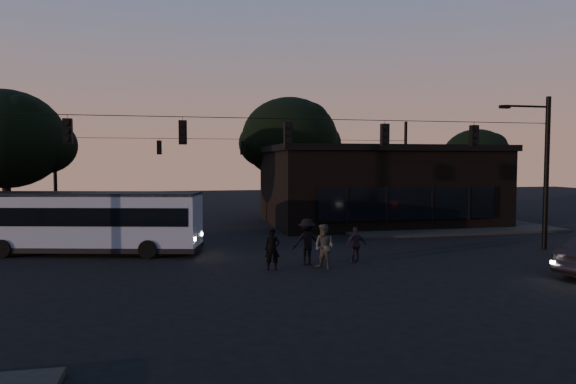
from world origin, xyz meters
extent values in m
plane|color=black|center=(0.00, 0.00, 0.00)|extent=(120.00, 120.00, 0.00)
cube|color=black|center=(12.00, 14.00, 0.07)|extent=(14.00, 10.00, 0.15)
cube|color=black|center=(-14.00, 14.00, 0.07)|extent=(14.00, 10.00, 0.15)
cube|color=black|center=(9.00, 16.00, 2.50)|extent=(15.00, 10.00, 5.00)
cube|color=black|center=(9.00, 16.00, 5.20)|extent=(15.40, 10.40, 0.40)
cube|color=black|center=(9.00, 10.88, 1.80)|extent=(11.50, 0.18, 2.00)
cylinder|color=black|center=(4.00, 22.00, 2.00)|extent=(0.44, 0.44, 4.00)
ellipsoid|color=black|center=(4.00, 22.00, 6.20)|extent=(7.60, 7.60, 6.46)
cylinder|color=black|center=(18.00, 18.00, 1.50)|extent=(0.44, 0.44, 3.00)
ellipsoid|color=black|center=(18.00, 18.00, 4.65)|extent=(5.20, 5.20, 4.42)
cylinder|color=black|center=(-14.00, 13.00, 1.80)|extent=(0.44, 0.44, 3.60)
ellipsoid|color=black|center=(-14.00, 13.00, 5.58)|extent=(6.40, 6.40, 5.44)
cylinder|color=black|center=(13.00, 4.00, 3.75)|extent=(0.24, 0.24, 7.50)
cylinder|color=black|center=(0.00, 4.00, 6.20)|extent=(26.00, 0.03, 0.03)
cube|color=black|center=(-9.00, 4.00, 5.55)|extent=(0.34, 0.30, 1.00)
cube|color=black|center=(-4.50, 4.00, 5.55)|extent=(0.34, 0.30, 1.00)
cube|color=black|center=(0.00, 4.00, 5.55)|extent=(0.34, 0.30, 1.00)
cube|color=black|center=(4.50, 4.00, 5.55)|extent=(0.34, 0.30, 1.00)
cube|color=black|center=(9.00, 4.00, 5.55)|extent=(0.34, 0.30, 1.00)
cylinder|color=black|center=(-13.00, 20.00, 3.75)|extent=(0.24, 0.24, 7.50)
cylinder|color=black|center=(13.00, 20.00, 3.75)|extent=(0.24, 0.24, 7.50)
cylinder|color=black|center=(0.00, 20.00, 6.00)|extent=(26.00, 0.03, 0.03)
cube|color=black|center=(-6.00, 20.00, 5.35)|extent=(0.34, 0.30, 1.00)
cube|color=black|center=(0.00, 20.00, 5.35)|extent=(0.34, 0.30, 1.00)
cube|color=black|center=(6.00, 20.00, 5.35)|extent=(0.34, 0.30, 1.00)
cube|color=#8491A8|center=(-8.77, 7.42, 1.62)|extent=(10.43, 4.62, 2.40)
cube|color=black|center=(-8.77, 7.42, 1.85)|extent=(10.04, 4.57, 0.83)
cube|color=black|center=(-8.77, 7.42, 2.82)|extent=(10.43, 4.62, 0.14)
cube|color=black|center=(-8.77, 7.42, 0.32)|extent=(10.54, 4.70, 0.23)
cylinder|color=black|center=(-12.50, 7.12, 0.42)|extent=(0.86, 0.42, 0.83)
cylinder|color=black|center=(-11.96, 9.37, 0.42)|extent=(0.86, 0.42, 0.83)
cylinder|color=black|center=(-6.07, 5.58, 0.42)|extent=(0.86, 0.42, 0.83)
cylinder|color=black|center=(-5.53, 7.83, 0.42)|extent=(0.86, 0.42, 0.83)
imported|color=black|center=(-1.07, 1.98, 0.84)|extent=(0.67, 0.49, 1.68)
imported|color=#373732|center=(1.02, 1.81, 0.91)|extent=(1.08, 1.12, 1.82)
imported|color=black|center=(2.70, 2.74, 0.77)|extent=(0.92, 0.41, 1.54)
imported|color=black|center=(0.55, 2.80, 0.97)|extent=(1.28, 0.77, 1.93)
camera|label=1|loc=(-4.72, -17.95, 4.32)|focal=32.00mm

